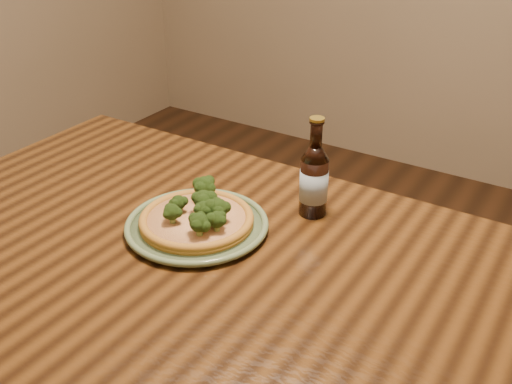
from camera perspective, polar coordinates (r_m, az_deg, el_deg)
The scene contains 4 objects.
table at distance 1.17m, azimuth -1.64°, elevation -11.62°, with size 1.60×0.90×0.75m.
plate at distance 1.24m, azimuth -5.65°, elevation -3.15°, with size 0.30×0.30×0.02m.
pizza at distance 1.23m, azimuth -5.58°, elevation -2.40°, with size 0.24×0.24×0.07m.
beer_bottle at distance 1.26m, azimuth 5.54°, elevation 1.19°, with size 0.06×0.06×0.22m.
Camera 1 is at (0.50, -0.63, 1.41)m, focal length 42.00 mm.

